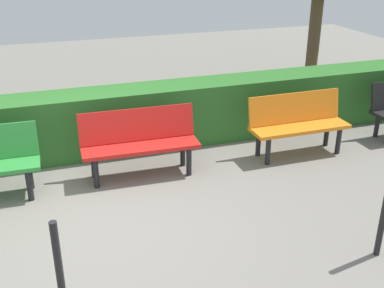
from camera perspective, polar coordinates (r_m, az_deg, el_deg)
name	(u,v)px	position (r m, az deg, el deg)	size (l,w,h in m)	color
ground_plane	(84,217)	(5.50, -12.87, -8.52)	(19.96, 19.96, 0.00)	gray
bench_orange	(298,122)	(6.86, 12.61, 2.66)	(1.42, 0.46, 0.86)	orange
bench_red	(139,140)	(6.12, -6.35, 0.49)	(1.51, 0.52, 0.86)	red
hedge_row	(134,119)	(6.94, -6.98, 3.06)	(15.96, 0.63, 0.90)	#2D6B28
railing_post_mid	(384,211)	(4.88, 22.15, -7.45)	(0.06, 0.06, 1.00)	black
railing_post_far	(60,278)	(3.87, -15.57, -15.24)	(0.06, 0.06, 1.00)	black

